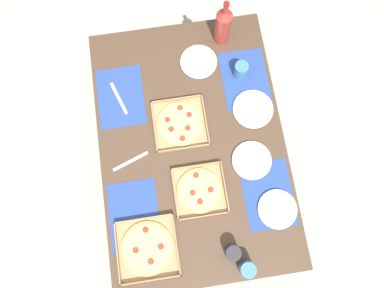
# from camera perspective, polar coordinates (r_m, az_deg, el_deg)

# --- Properties ---
(ground_plane) EXTENTS (6.00, 6.00, 0.00)m
(ground_plane) POSITION_cam_1_polar(r_m,az_deg,el_deg) (2.54, 0.00, -3.63)
(ground_plane) COLOR beige
(dining_table) EXTENTS (1.48, 1.02, 0.75)m
(dining_table) POSITION_cam_1_polar(r_m,az_deg,el_deg) (1.90, 0.00, -0.67)
(dining_table) COLOR #3F3328
(dining_table) RESTS_ON ground_plane
(placemat_near_left) EXTENTS (0.36, 0.26, 0.00)m
(placemat_near_left) POSITION_cam_1_polar(r_m,az_deg,el_deg) (1.81, 13.14, -8.56)
(placemat_near_left) COLOR #2D4C9E
(placemat_near_left) RESTS_ON dining_table
(placemat_near_right) EXTENTS (0.36, 0.26, 0.00)m
(placemat_near_right) POSITION_cam_1_polar(r_m,az_deg,el_deg) (1.94, 9.23, 11.13)
(placemat_near_right) COLOR #2D4C9E
(placemat_near_right) RESTS_ON dining_table
(placemat_far_left) EXTENTS (0.36, 0.26, 0.00)m
(placemat_far_left) POSITION_cam_1_polar(r_m,az_deg,el_deg) (1.78, -10.10, -12.13)
(placemat_far_left) COLOR #2D4C9E
(placemat_far_left) RESTS_ON dining_table
(placemat_far_right) EXTENTS (0.36, 0.26, 0.00)m
(placemat_far_right) POSITION_cam_1_polar(r_m,az_deg,el_deg) (1.92, -12.33, 8.05)
(placemat_far_right) COLOR #2D4C9E
(placemat_far_right) RESTS_ON dining_table
(pizza_box_corner_left) EXTENTS (0.31, 0.31, 0.04)m
(pizza_box_corner_left) POSITION_cam_1_polar(r_m,az_deg,el_deg) (1.77, -7.78, -17.59)
(pizza_box_corner_left) COLOR tan
(pizza_box_corner_left) RESTS_ON dining_table
(pizza_box_center) EXTENTS (0.29, 0.29, 0.04)m
(pizza_box_center) POSITION_cam_1_polar(r_m,az_deg,el_deg) (1.82, -2.09, 3.51)
(pizza_box_center) COLOR tan
(pizza_box_center) RESTS_ON dining_table
(pizza_box_corner_right) EXTENTS (0.27, 0.27, 0.04)m
(pizza_box_corner_right) POSITION_cam_1_polar(r_m,az_deg,el_deg) (1.75, 1.37, -8.14)
(pizza_box_corner_right) COLOR tan
(pizza_box_corner_right) RESTS_ON dining_table
(plate_far_right) EXTENTS (0.21, 0.21, 0.02)m
(plate_far_right) POSITION_cam_1_polar(r_m,az_deg,el_deg) (1.96, 1.16, 14.08)
(plate_far_right) COLOR white
(plate_far_right) RESTS_ON dining_table
(plate_middle) EXTENTS (0.21, 0.21, 0.02)m
(plate_middle) POSITION_cam_1_polar(r_m,az_deg,el_deg) (1.81, 14.64, -10.95)
(plate_middle) COLOR white
(plate_middle) RESTS_ON dining_table
(plate_far_left) EXTENTS (0.22, 0.22, 0.02)m
(plate_far_left) POSITION_cam_1_polar(r_m,az_deg,el_deg) (1.80, 10.35, -2.85)
(plate_far_left) COLOR white
(plate_far_left) RESTS_ON dining_table
(plate_near_right) EXTENTS (0.23, 0.23, 0.02)m
(plate_near_right) POSITION_cam_1_polar(r_m,az_deg,el_deg) (1.88, 10.56, 5.96)
(plate_near_right) COLOR white
(plate_near_right) RESTS_ON dining_table
(soda_bottle) EXTENTS (0.09, 0.09, 0.32)m
(soda_bottle) POSITION_cam_1_polar(r_m,az_deg,el_deg) (1.93, 5.44, 19.91)
(soda_bottle) COLOR #B2382D
(soda_bottle) RESTS_ON dining_table
(cup_dark) EXTENTS (0.08, 0.08, 0.10)m
(cup_dark) POSITION_cam_1_polar(r_m,az_deg,el_deg) (1.73, 7.11, -18.23)
(cup_dark) COLOR #333338
(cup_dark) RESTS_ON dining_table
(cup_spare) EXTENTS (0.08, 0.08, 0.10)m
(cup_spare) POSITION_cam_1_polar(r_m,az_deg,el_deg) (1.90, 8.47, 12.61)
(cup_spare) COLOR teal
(cup_spare) RESTS_ON dining_table
(cup_red) EXTENTS (0.08, 0.08, 0.10)m
(cup_red) POSITION_cam_1_polar(r_m,az_deg,el_deg) (1.75, 9.56, -20.65)
(cup_red) COLOR teal
(cup_red) RESTS_ON dining_table
(knife_by_near_left) EXTENTS (0.20, 0.09, 0.00)m
(knife_by_near_left) POSITION_cam_1_polar(r_m,az_deg,el_deg) (1.92, -12.63, 7.78)
(knife_by_near_left) COLOR #B7B7BC
(knife_by_near_left) RESTS_ON dining_table
(knife_by_near_right) EXTENTS (0.09, 0.20, 0.00)m
(knife_by_near_right) POSITION_cam_1_polar(r_m,az_deg,el_deg) (1.81, -10.66, -2.98)
(knife_by_near_right) COLOR #B7B7BC
(knife_by_near_right) RESTS_ON dining_table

